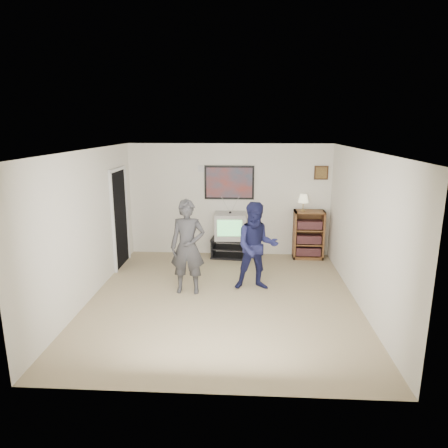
# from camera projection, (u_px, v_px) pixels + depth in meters

# --- Properties ---
(room_shell) EXTENTS (4.51, 5.00, 2.51)m
(room_shell) POSITION_uv_depth(u_px,v_px,m) (224.00, 223.00, 6.85)
(room_shell) COLOR #94825E
(room_shell) RESTS_ON ground
(media_stand) EXTENTS (0.93, 0.58, 0.44)m
(media_stand) POSITION_uv_depth(u_px,v_px,m) (231.00, 248.00, 8.92)
(media_stand) COLOR black
(media_stand) RESTS_ON room_shell
(crt_television) EXTENTS (0.70, 0.60, 0.57)m
(crt_television) POSITION_uv_depth(u_px,v_px,m) (230.00, 226.00, 8.80)
(crt_television) COLOR #A7A6A1
(crt_television) RESTS_ON media_stand
(bookshelf) EXTENTS (0.65, 0.37, 1.07)m
(bookshelf) POSITION_uv_depth(u_px,v_px,m) (308.00, 235.00, 8.80)
(bookshelf) COLOR #543C19
(bookshelf) RESTS_ON room_shell
(table_lamp) EXTENTS (0.23, 0.23, 0.36)m
(table_lamp) POSITION_uv_depth(u_px,v_px,m) (303.00, 203.00, 8.63)
(table_lamp) COLOR #F7EDBB
(table_lamp) RESTS_ON bookshelf
(person_tall) EXTENTS (0.61, 0.40, 1.66)m
(person_tall) POSITION_uv_depth(u_px,v_px,m) (188.00, 247.00, 6.91)
(person_tall) COLOR #333235
(person_tall) RESTS_ON room_shell
(person_short) EXTENTS (0.83, 0.67, 1.59)m
(person_short) POSITION_uv_depth(u_px,v_px,m) (256.00, 246.00, 7.06)
(person_short) COLOR #171A41
(person_short) RESTS_ON room_shell
(controller_left) EXTENTS (0.05, 0.11, 0.03)m
(controller_left) POSITION_uv_depth(u_px,v_px,m) (188.00, 222.00, 7.01)
(controller_left) COLOR white
(controller_left) RESTS_ON person_tall
(controller_right) EXTENTS (0.06, 0.13, 0.04)m
(controller_right) POSITION_uv_depth(u_px,v_px,m) (259.00, 228.00, 7.26)
(controller_right) COLOR white
(controller_right) RESTS_ON person_short
(poster) EXTENTS (1.10, 0.03, 0.75)m
(poster) POSITION_uv_depth(u_px,v_px,m) (229.00, 183.00, 8.82)
(poster) COLOR black
(poster) RESTS_ON room_shell
(air_vent) EXTENTS (0.28, 0.02, 0.14)m
(air_vent) POSITION_uv_depth(u_px,v_px,m) (204.00, 169.00, 8.78)
(air_vent) COLOR white
(air_vent) RESTS_ON room_shell
(small_picture) EXTENTS (0.30, 0.03, 0.30)m
(small_picture) POSITION_uv_depth(u_px,v_px,m) (321.00, 173.00, 8.66)
(small_picture) COLOR black
(small_picture) RESTS_ON room_shell
(doorway) EXTENTS (0.03, 0.85, 2.00)m
(doorway) POSITION_uv_depth(u_px,v_px,m) (120.00, 219.00, 8.25)
(doorway) COLOR black
(doorway) RESTS_ON room_shell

